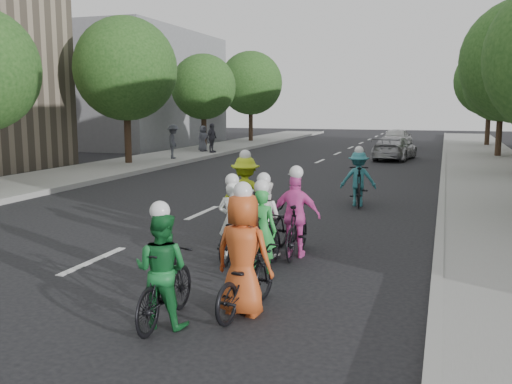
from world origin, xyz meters
The scene contains 24 objects.
ground centered at (0.00, 0.00, 0.00)m, with size 120.00×120.00×0.00m, color black.
sidewalk_left centered at (-8.00, 10.00, 0.07)m, with size 4.00×80.00×0.15m, color gray.
curb_left centered at (-6.05, 10.00, 0.09)m, with size 0.18×80.00×0.18m, color #999993.
sidewalk_right centered at (8.00, 10.00, 0.07)m, with size 4.00×80.00×0.15m, color gray.
curb_right centered at (6.05, 10.00, 0.09)m, with size 0.18×80.00×0.18m, color #999993.
bldg_sw centered at (-16.00, 28.00, 4.00)m, with size 10.00×14.00×8.00m, color slate.
tree_l_3 centered at (-8.20, 15.00, 4.52)m, with size 4.80×4.80×6.93m.
tree_l_4 centered at (-8.20, 24.00, 3.96)m, with size 4.00×4.00×5.97m.
tree_l_5 centered at (-8.20, 33.00, 4.52)m, with size 4.80×4.80×6.93m.
tree_r_2 centered at (8.80, 24.60, 3.96)m, with size 4.00×4.00×5.97m.
tree_r_3 centered at (8.80, 33.60, 4.52)m, with size 4.80×4.80×6.93m.
cyclist_0 centered at (2.40, 1.02, 0.55)m, with size 0.81×1.93×1.61m.
cyclist_1 centered at (2.68, -2.34, 0.62)m, with size 0.75×1.68×1.65m.
cyclist_2 centered at (1.88, 3.15, 0.70)m, with size 1.21×1.78×1.87m.
cyclist_3 centered at (3.47, 1.52, 0.64)m, with size 0.94×1.71×1.74m.
cyclist_4 centered at (3.53, -1.61, 0.64)m, with size 0.89×1.77×1.84m.
cyclist_5 centered at (3.17, 0.38, 0.57)m, with size 0.59×1.67×1.61m.
cyclist_6 centered at (2.86, 1.46, 0.58)m, with size 1.05×2.05×1.60m.
cyclist_7 centered at (3.78, 7.44, 0.67)m, with size 1.09×1.95×1.71m.
follow_car_lead centered at (3.55, 22.03, 0.62)m, with size 1.73×4.24×1.23m, color #A3A4A8.
follow_car_trail centered at (3.03, 30.55, 0.68)m, with size 1.60×3.98×1.36m, color silver.
spectator_0 centered at (-7.08, 17.53, 1.02)m, with size 1.12×0.64×1.73m, color #474953.
spectator_1 centered at (-6.67, 21.58, 0.99)m, with size 0.98×0.41×1.68m, color #45444F.
spectator_2 centered at (-7.52, 22.25, 0.91)m, with size 0.75×0.49×1.53m, color #4B4D58.
Camera 1 is at (6.06, -8.74, 2.84)m, focal length 40.00 mm.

